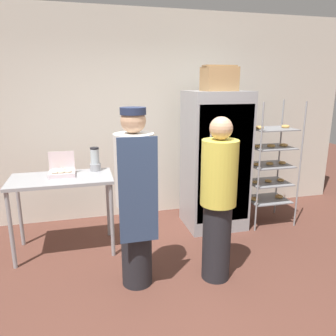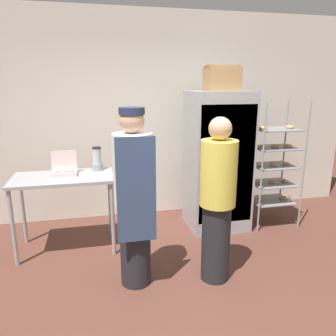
# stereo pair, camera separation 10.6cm
# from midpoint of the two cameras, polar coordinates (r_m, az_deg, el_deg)

# --- Properties ---
(ground_plane) EXTENTS (14.00, 14.00, 0.00)m
(ground_plane) POSITION_cam_midpoint_polar(r_m,az_deg,el_deg) (3.15, 3.33, -22.90)
(ground_plane) COLOR brown
(back_wall) EXTENTS (6.40, 0.12, 2.89)m
(back_wall) POSITION_cam_midpoint_polar(r_m,az_deg,el_deg) (4.78, -5.09, 8.88)
(back_wall) COLOR silver
(back_wall) RESTS_ON ground_plane
(refrigerator) EXTENTS (0.77, 0.70, 1.82)m
(refrigerator) POSITION_cam_midpoint_polar(r_m,az_deg,el_deg) (4.40, 7.50, 1.24)
(refrigerator) COLOR #9EA0A5
(refrigerator) RESTS_ON ground_plane
(baking_rack) EXTENTS (0.63, 0.51, 1.69)m
(baking_rack) POSITION_cam_midpoint_polar(r_m,az_deg,el_deg) (4.67, 16.66, 0.62)
(baking_rack) COLOR #93969B
(baking_rack) RESTS_ON ground_plane
(prep_counter) EXTENTS (1.12, 0.62, 0.89)m
(prep_counter) POSITION_cam_midpoint_polar(r_m,az_deg,el_deg) (3.90, -18.74, -3.13)
(prep_counter) COLOR #9EA0A5
(prep_counter) RESTS_ON ground_plane
(donut_box) EXTENTS (0.29, 0.22, 0.26)m
(donut_box) POSITION_cam_midpoint_polar(r_m,az_deg,el_deg) (3.91, -18.78, -0.64)
(donut_box) COLOR silver
(donut_box) RESTS_ON prep_counter
(blender_pitcher) EXTENTS (0.13, 0.13, 0.28)m
(blender_pitcher) POSITION_cam_midpoint_polar(r_m,az_deg,el_deg) (4.01, -13.33, 1.29)
(blender_pitcher) COLOR #99999E
(blender_pitcher) RESTS_ON prep_counter
(cardboard_storage_box) EXTENTS (0.41, 0.32, 0.31)m
(cardboard_storage_box) POSITION_cam_midpoint_polar(r_m,az_deg,el_deg) (4.21, 8.17, 15.17)
(cardboard_storage_box) COLOR #A87F51
(cardboard_storage_box) RESTS_ON refrigerator
(person_baker) EXTENTS (0.36, 0.38, 1.71)m
(person_baker) POSITION_cam_midpoint_polar(r_m,az_deg,el_deg) (3.05, -6.71, -5.12)
(person_baker) COLOR #232328
(person_baker) RESTS_ON ground_plane
(person_customer) EXTENTS (0.34, 0.34, 1.63)m
(person_customer) POSITION_cam_midpoint_polar(r_m,az_deg,el_deg) (3.18, 7.78, -5.56)
(person_customer) COLOR #232328
(person_customer) RESTS_ON ground_plane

